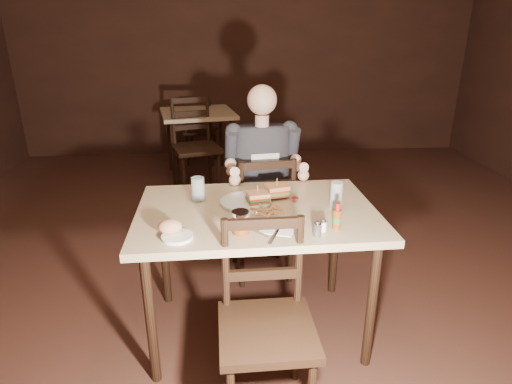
{
  "coord_description": "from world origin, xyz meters",
  "views": [
    {
      "loc": [
        -0.35,
        -2.38,
        1.68
      ],
      "look_at": [
        -0.17,
        -0.27,
        0.85
      ],
      "focal_mm": 30.0,
      "sensor_mm": 36.0,
      "label": 1
    }
  ],
  "objects": [
    {
      "name": "napkin",
      "position": [
        -0.09,
        -0.55,
        0.77
      ],
      "size": [
        0.2,
        0.19,
        0.0
      ],
      "primitive_type": "cube",
      "rotation": [
        0.0,
        0.0,
        -0.38
      ],
      "color": "white",
      "rests_on": "main_table"
    },
    {
      "name": "glass_left",
      "position": [
        -0.49,
        -0.17,
        0.84
      ],
      "size": [
        0.07,
        0.07,
        0.13
      ],
      "primitive_type": "cylinder",
      "rotation": [
        0.0,
        0.0,
        0.02
      ],
      "color": "silver",
      "rests_on": "main_table"
    },
    {
      "name": "chair_near",
      "position": [
        -0.18,
        -0.89,
        0.45
      ],
      "size": [
        0.42,
        0.46,
        0.9
      ],
      "primitive_type": null,
      "rotation": [
        0.0,
        0.0,
        0.02
      ],
      "color": "black",
      "rests_on": "ground"
    },
    {
      "name": "room_shell",
      "position": [
        0.0,
        0.0,
        1.4
      ],
      "size": [
        7.0,
        7.0,
        7.0
      ],
      "color": "black",
      "rests_on": "ground"
    },
    {
      "name": "side_plate",
      "position": [
        -0.56,
        -0.62,
        0.78
      ],
      "size": [
        0.15,
        0.15,
        0.01
      ],
      "primitive_type": "cylinder",
      "rotation": [
        0.0,
        0.0,
        0.02
      ],
      "color": "white",
      "rests_on": "main_table"
    },
    {
      "name": "fork",
      "position": [
        -0.12,
        -0.64,
        0.78
      ],
      "size": [
        0.08,
        0.16,
        0.01
      ],
      "primitive_type": "cube",
      "rotation": [
        0.0,
        0.0,
        -0.38
      ],
      "color": "silver",
      "rests_on": "napkin"
    },
    {
      "name": "bg_chair_far",
      "position": [
        -0.61,
        3.05,
        0.42
      ],
      "size": [
        0.44,
        0.47,
        0.83
      ],
      "primitive_type": null,
      "rotation": [
        0.0,
        0.0,
        3.0
      ],
      "color": "black",
      "rests_on": "ground"
    },
    {
      "name": "bread_roll",
      "position": [
        -0.6,
        -0.58,
        0.81
      ],
      "size": [
        0.11,
        0.09,
        0.07
      ],
      "primitive_type": "ellipsoid",
      "rotation": [
        0.0,
        0.0,
        0.02
      ],
      "color": "tan",
      "rests_on": "side_plate"
    },
    {
      "name": "knife",
      "position": [
        -0.21,
        -0.57,
        0.78
      ],
      "size": [
        0.13,
        0.16,
        0.0
      ],
      "primitive_type": "cube",
      "rotation": [
        0.0,
        0.0,
        0.66
      ],
      "color": "silver",
      "rests_on": "napkin"
    },
    {
      "name": "salt_shaker",
      "position": [
        0.12,
        -0.6,
        0.8
      ],
      "size": [
        0.03,
        0.03,
        0.06
      ],
      "primitive_type": null,
      "rotation": [
        0.0,
        0.0,
        0.02
      ],
      "color": "white",
      "rests_on": "main_table"
    },
    {
      "name": "fries_pile",
      "position": [
        -0.13,
        -0.4,
        0.8
      ],
      "size": [
        0.23,
        0.17,
        0.04
      ],
      "primitive_type": null,
      "rotation": [
        0.0,
        0.0,
        0.02
      ],
      "color": "#EBAE63",
      "rests_on": "dinner_plate"
    },
    {
      "name": "diner",
      "position": [
        -0.09,
        0.27,
        0.9
      ],
      "size": [
        0.55,
        0.45,
        0.87
      ],
      "primitive_type": null,
      "rotation": [
        0.0,
        0.0,
        0.12
      ],
      "color": "#2A2B2F",
      "rests_on": "chair_far"
    },
    {
      "name": "chair_far",
      "position": [
        -0.09,
        0.31,
        0.45
      ],
      "size": [
        0.47,
        0.5,
        0.9
      ],
      "primitive_type": null,
      "rotation": [
        0.0,
        0.0,
        3.26
      ],
      "color": "black",
      "rests_on": "ground"
    },
    {
      "name": "bg_table",
      "position": [
        -0.61,
        2.5,
        0.68
      ],
      "size": [
        0.93,
        0.93,
        0.77
      ],
      "rotation": [
        0.0,
        0.0,
        0.18
      ],
      "color": "tan",
      "rests_on": "ground"
    },
    {
      "name": "main_table",
      "position": [
        -0.17,
        -0.32,
        0.69
      ],
      "size": [
        1.28,
        0.87,
        0.77
      ],
      "rotation": [
        0.0,
        0.0,
        0.02
      ],
      "color": "tan",
      "rests_on": "ground"
    },
    {
      "name": "glass_right",
      "position": [
        0.24,
        -0.34,
        0.84
      ],
      "size": [
        0.07,
        0.07,
        0.15
      ],
      "primitive_type": "cylinder",
      "rotation": [
        0.0,
        0.0,
        0.02
      ],
      "color": "silver",
      "rests_on": "main_table"
    },
    {
      "name": "sandwich_right",
      "position": [
        -0.05,
        -0.16,
        0.84
      ],
      "size": [
        0.14,
        0.12,
        0.1
      ],
      "primitive_type": null,
      "rotation": [
        0.0,
        0.0,
        0.23
      ],
      "color": "#D0824C",
      "rests_on": "dinner_plate"
    },
    {
      "name": "dinner_plate",
      "position": [
        -0.23,
        -0.24,
        0.78
      ],
      "size": [
        0.27,
        0.27,
        0.02
      ],
      "primitive_type": "cylinder",
      "rotation": [
        0.0,
        0.0,
        0.02
      ],
      "color": "white",
      "rests_on": "main_table"
    },
    {
      "name": "pepper_shaker",
      "position": [
        0.08,
        -0.64,
        0.8
      ],
      "size": [
        0.04,
        0.04,
        0.07
      ],
      "primitive_type": null,
      "rotation": [
        0.0,
        0.0,
        0.02
      ],
      "color": "#38332D",
      "rests_on": "main_table"
    },
    {
      "name": "hot_sauce",
      "position": [
        0.19,
        -0.57,
        0.84
      ],
      "size": [
        0.04,
        0.04,
        0.13
      ],
      "primitive_type": null,
      "rotation": [
        0.0,
        0.0,
        0.02
      ],
      "color": "#7B350E",
      "rests_on": "main_table"
    },
    {
      "name": "syrup_dispenser",
      "position": [
        -0.27,
        -0.58,
        0.82
      ],
      "size": [
        0.09,
        0.09,
        0.11
      ],
      "primitive_type": null,
      "rotation": [
        0.0,
        0.0,
        0.02
      ],
      "color": "#7B350E",
      "rests_on": "main_table"
    },
    {
      "name": "bg_chair_near",
      "position": [
        -0.61,
        1.95,
        0.49
      ],
      "size": [
        0.58,
        0.61,
        0.99
      ],
      "primitive_type": null,
      "rotation": [
        0.0,
        0.0,
        0.28
      ],
      "color": "black",
      "rests_on": "ground"
    },
    {
      "name": "ketchup_dollop",
      "position": [
        0.05,
        -0.22,
        0.79
      ],
      "size": [
        0.04,
        0.04,
        0.01
      ],
      "primitive_type": "ellipsoid",
      "rotation": [
        0.0,
        0.0,
        0.02
      ],
      "color": "maroon",
      "rests_on": "dinner_plate"
    },
    {
      "name": "sandwich_left",
      "position": [
        -0.16,
        -0.26,
        0.83
      ],
      "size": [
        0.13,
        0.11,
        0.1
      ],
      "primitive_type": null,
      "rotation": [
        0.0,
        0.0,
        0.2
      ],
      "color": "#D0824C",
      "rests_on": "dinner_plate"
    }
  ]
}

